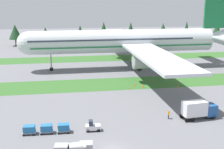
{
  "coord_description": "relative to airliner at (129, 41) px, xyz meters",
  "views": [
    {
      "loc": [
        -6.52,
        -40.2,
        22.29
      ],
      "look_at": [
        4.91,
        30.67,
        4.0
      ],
      "focal_mm": 47.09,
      "sensor_mm": 36.0,
      "label": 1
    }
  ],
  "objects": [
    {
      "name": "cargo_dolly_lead",
      "position": [
        -21.82,
        -46.83,
        -8.27
      ],
      "size": [
        2.25,
        1.58,
        1.55
      ],
      "rotation": [
        0.0,
        0.0,
        -1.61
      ],
      "color": "#A3A3A8",
      "rests_on": "ground"
    },
    {
      "name": "taxiway_marker_2",
      "position": [
        -3.12,
        -21.09,
        -8.85
      ],
      "size": [
        0.44,
        0.44,
        0.68
      ],
      "primitive_type": "cone",
      "color": "orange",
      "rests_on": "ground"
    },
    {
      "name": "grass_strip_near",
      "position": [
        -14.49,
        -18.25,
        -9.19
      ],
      "size": [
        320.0,
        12.24,
        0.01
      ],
      "primitive_type": "cube",
      "color": "#336028",
      "rests_on": "ground"
    },
    {
      "name": "taxiway_marker_3",
      "position": [
        -4.96,
        -23.53,
        -8.86
      ],
      "size": [
        0.44,
        0.44,
        0.67
      ],
      "primitive_type": "cone",
      "color": "orange",
      "rests_on": "ground"
    },
    {
      "name": "baggage_tug",
      "position": [
        -16.79,
        -47.01,
        -8.38
      ],
      "size": [
        2.64,
        1.39,
        1.97
      ],
      "rotation": [
        0.0,
        0.0,
        -1.61
      ],
      "color": "silver",
      "rests_on": "ground"
    },
    {
      "name": "catering_truck",
      "position": [
        3.86,
        -44.77,
        -7.24
      ],
      "size": [
        7.17,
        3.05,
        3.58
      ],
      "rotation": [
        0.0,
        0.0,
        -1.46
      ],
      "color": "#1E4C8E",
      "rests_on": "ground"
    },
    {
      "name": "distant_tree_line",
      "position": [
        -8.8,
        55.78,
        -2.5
      ],
      "size": [
        180.77,
        9.43,
        12.13
      ],
      "color": "#4C3823",
      "rests_on": "ground"
    },
    {
      "name": "taxiway_marker_0",
      "position": [
        -1.31,
        -22.62,
        -8.86
      ],
      "size": [
        0.44,
        0.44,
        0.67
      ],
      "primitive_type": "cone",
      "color": "orange",
      "rests_on": "ground"
    },
    {
      "name": "cargo_dolly_second",
      "position": [
        -24.71,
        -46.73,
        -8.27
      ],
      "size": [
        2.25,
        1.58,
        1.55
      ],
      "rotation": [
        0.0,
        0.0,
        -1.61
      ],
      "color": "#A3A3A8",
      "rests_on": "ground"
    },
    {
      "name": "airliner",
      "position": [
        0.0,
        0.0,
        0.0
      ],
      "size": [
        71.79,
        88.09,
        25.63
      ],
      "rotation": [
        0.0,
        0.0,
        1.58
      ],
      "color": "silver",
      "rests_on": "ground"
    },
    {
      "name": "taxiway_marker_1",
      "position": [
        7.9,
        -24.2,
        -8.9
      ],
      "size": [
        0.44,
        0.44,
        0.59
      ],
      "primitive_type": "cone",
      "color": "orange",
      "rests_on": "ground"
    },
    {
      "name": "ground_crew_marshaller",
      "position": [
        -1.8,
        -43.92,
        -8.25
      ],
      "size": [
        0.36,
        0.54,
        1.74
      ],
      "rotation": [
        0.0,
        0.0,
        4.43
      ],
      "color": "black",
      "rests_on": "ground"
    },
    {
      "name": "grass_strip_far",
      "position": [
        -14.49,
        18.23,
        -9.19
      ],
      "size": [
        320.0,
        12.24,
        0.01
      ],
      "primitive_type": "cube",
      "color": "#336028",
      "rests_on": "ground"
    },
    {
      "name": "cargo_dolly_third",
      "position": [
        -27.61,
        -46.63,
        -8.27
      ],
      "size": [
        2.25,
        1.58,
        1.55
      ],
      "rotation": [
        0.0,
        0.0,
        -1.61
      ],
      "color": "#A3A3A8",
      "rests_on": "ground"
    },
    {
      "name": "uld_container_3",
      "position": [
        -18.47,
        -54.28,
        -8.41
      ],
      "size": [
        2.17,
        1.82,
        1.57
      ],
      "primitive_type": "cube",
      "rotation": [
        0.0,
        0.0,
        -0.11
      ],
      "color": "#A3A3A8",
      "rests_on": "ground"
    }
  ]
}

